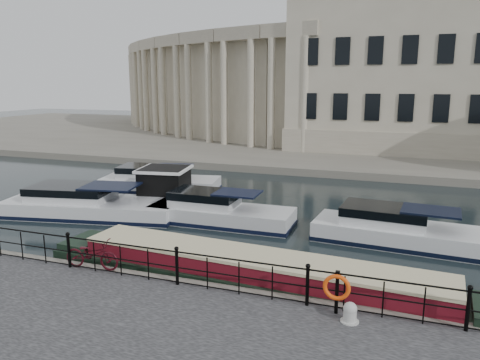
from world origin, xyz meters
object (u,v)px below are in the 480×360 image
mooring_bollard (350,313)px  narrowboat (255,279)px  life_ring_post (337,288)px  bicycle (92,254)px  harbour_hut (165,189)px

mooring_bollard → narrowboat: 3.87m
life_ring_post → bicycle: bearing=177.1°
bicycle → life_ring_post: bearing=-98.1°
narrowboat → harbour_hut: harbour_hut is taller
narrowboat → harbour_hut: bearing=137.3°
life_ring_post → harbour_hut: harbour_hut is taller
life_ring_post → narrowboat: size_ratio=0.08×
narrowboat → life_ring_post: bearing=-28.9°
life_ring_post → narrowboat: bearing=147.3°
harbour_hut → narrowboat: bearing=-55.8°
mooring_bollard → life_ring_post: life_ring_post is taller
mooring_bollard → narrowboat: narrowboat is taller
bicycle → narrowboat: bearing=-80.1°
mooring_bollard → harbour_hut: 15.05m
mooring_bollard → narrowboat: (-3.23, 2.09, -0.44)m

